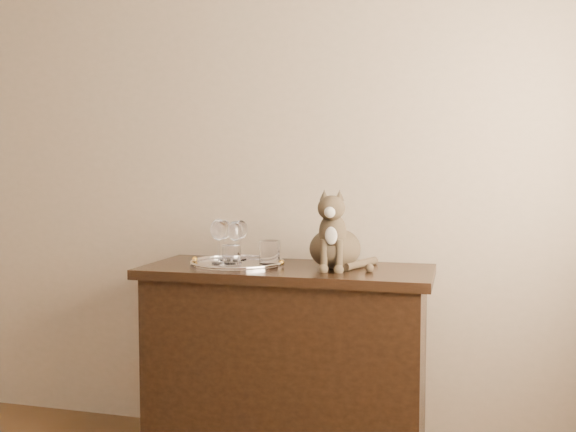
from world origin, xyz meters
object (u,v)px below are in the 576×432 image
wine_glass_b (240,240)px  cat (335,228)px  wine_glass_d (235,242)px  sideboard (287,367)px  wine_glass_a (224,240)px  tumbler_b (232,255)px  wine_glass_c (219,241)px  tumbler_c (270,252)px  tray (237,264)px

wine_glass_b → cat: cat is taller
wine_glass_d → cat: cat is taller
wine_glass_b → cat: (0.44, -0.08, 0.07)m
sideboard → cat: (0.20, 0.02, 0.59)m
wine_glass_a → tumbler_b: (0.09, -0.15, -0.05)m
wine_glass_d → tumbler_b: 0.10m
wine_glass_c → cat: cat is taller
wine_glass_c → tumbler_c: wine_glass_c is taller
wine_glass_d → cat: size_ratio=0.54×
tray → wine_glass_b: size_ratio=2.28×
wine_glass_a → wine_glass_d: (0.07, -0.06, 0.00)m
wine_glass_d → tray: bearing=-41.9°
tumbler_c → tray: bearing=-174.0°
tumbler_b → tumbler_c: (0.14, 0.09, 0.01)m
tumbler_c → tumbler_b: bearing=-145.2°
wine_glass_c → tumbler_b: (0.07, -0.04, -0.05)m
tray → tumbler_b: bearing=-87.8°
tray → cat: cat is taller
wine_glass_a → wine_glass_c: wine_glass_c is taller
wine_glass_a → wine_glass_d: bearing=-38.8°
wine_glass_c → tumbler_c: (0.21, 0.05, -0.05)m
wine_glass_d → cat: 0.44m
tray → sideboard: bearing=0.5°
tray → wine_glass_d: 0.10m
tray → cat: bearing=3.5°
wine_glass_b → wine_glass_d: wine_glass_d is taller
wine_glass_a → wine_glass_b: (0.06, 0.04, -0.00)m
wine_glass_c → tray: bearing=28.1°
wine_glass_a → tumbler_b: 0.18m
wine_glass_a → wine_glass_c: 0.11m
sideboard → wine_glass_b: bearing=156.0°
sideboard → tray: (-0.22, -0.00, 0.43)m
wine_glass_b → wine_glass_d: 0.10m
wine_glass_a → wine_glass_b: wine_glass_a is taller
wine_glass_d → tumbler_c: size_ratio=1.81×
sideboard → tumbler_c: size_ratio=12.17×
tray → wine_glass_c: size_ratio=2.10×
wine_glass_d → wine_glass_a: bearing=141.2°
tray → cat: (0.42, 0.03, 0.16)m
wine_glass_b → wine_glass_c: size_ratio=0.92×
wine_glass_b → wine_glass_c: wine_glass_c is taller
tumbler_b → wine_glass_b: bearing=98.2°
wine_glass_b → tumbler_b: size_ratio=2.03×
tray → wine_glass_a: wine_glass_a is taller
wine_glass_b → wine_glass_a: bearing=-148.9°
cat → sideboard: bearing=-176.8°
sideboard → cat: 0.62m
wine_glass_b → tumbler_b: bearing=-81.8°
wine_glass_b → tumbler_b: 0.20m
tray → tumbler_c: bearing=6.0°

